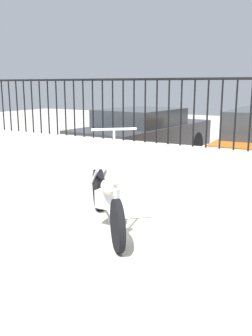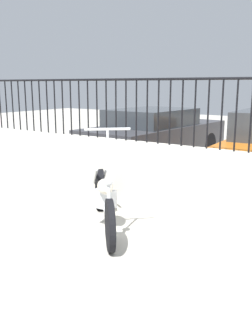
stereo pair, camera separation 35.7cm
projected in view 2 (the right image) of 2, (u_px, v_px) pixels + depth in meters
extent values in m
plane|color=#B7B2A5|center=(148.00, 302.00, 3.32)|extent=(40.00, 40.00, 0.00)
cube|color=beige|center=(239.00, 189.00, 5.08)|extent=(10.61, 0.18, 1.01)
cylinder|color=black|center=(0.00, 104.00, 7.66)|extent=(0.02, 0.02, 0.97)
cylinder|color=black|center=(6.00, 104.00, 7.55)|extent=(0.02, 0.02, 0.97)
cylinder|color=black|center=(13.00, 105.00, 7.44)|extent=(0.02, 0.02, 0.97)
cylinder|color=black|center=(19.00, 105.00, 7.33)|extent=(0.02, 0.02, 0.97)
cylinder|color=black|center=(26.00, 105.00, 7.22)|extent=(0.02, 0.02, 0.97)
cylinder|color=black|center=(33.00, 106.00, 7.11)|extent=(0.02, 0.02, 0.97)
cylinder|color=black|center=(40.00, 106.00, 7.00)|extent=(0.02, 0.02, 0.97)
cylinder|color=black|center=(47.00, 106.00, 6.89)|extent=(0.02, 0.02, 0.97)
cylinder|color=black|center=(55.00, 107.00, 6.78)|extent=(0.02, 0.02, 0.97)
cylinder|color=black|center=(63.00, 107.00, 6.67)|extent=(0.02, 0.02, 0.97)
cylinder|color=black|center=(71.00, 107.00, 6.56)|extent=(0.02, 0.02, 0.97)
cylinder|color=black|center=(79.00, 108.00, 6.45)|extent=(0.02, 0.02, 0.97)
cylinder|color=black|center=(88.00, 108.00, 6.34)|extent=(0.02, 0.02, 0.97)
cylinder|color=black|center=(97.00, 109.00, 6.23)|extent=(0.02, 0.02, 0.97)
cylinder|color=black|center=(106.00, 109.00, 6.12)|extent=(0.02, 0.02, 0.97)
cylinder|color=black|center=(116.00, 109.00, 6.01)|extent=(0.02, 0.02, 0.97)
cylinder|color=black|center=(126.00, 110.00, 5.90)|extent=(0.02, 0.02, 0.97)
cylinder|color=black|center=(136.00, 110.00, 5.79)|extent=(0.02, 0.02, 0.97)
cylinder|color=black|center=(147.00, 111.00, 5.68)|extent=(0.02, 0.02, 0.97)
cylinder|color=black|center=(158.00, 111.00, 5.57)|extent=(0.02, 0.02, 0.97)
cylinder|color=black|center=(170.00, 112.00, 5.46)|extent=(0.02, 0.02, 0.97)
cylinder|color=black|center=(182.00, 112.00, 5.36)|extent=(0.02, 0.02, 0.97)
cylinder|color=black|center=(195.00, 113.00, 5.25)|extent=(0.02, 0.02, 0.97)
cylinder|color=black|center=(208.00, 114.00, 5.14)|extent=(0.02, 0.02, 0.97)
cylinder|color=black|center=(222.00, 114.00, 5.03)|extent=(0.02, 0.02, 0.97)
cylinder|color=black|center=(236.00, 115.00, 4.92)|extent=(0.02, 0.02, 0.97)
cylinder|color=black|center=(251.00, 116.00, 4.81)|extent=(0.02, 0.02, 0.97)
cylinder|color=black|center=(246.00, 78.00, 4.76)|extent=(10.61, 0.04, 0.04)
cylinder|color=black|center=(110.00, 225.00, 4.29)|extent=(0.48, 0.50, 0.62)
cylinder|color=black|center=(100.00, 189.00, 5.76)|extent=(0.52, 0.54, 0.63)
cylinder|color=silver|center=(104.00, 205.00, 5.03)|extent=(1.00, 1.06, 0.06)
cube|color=silver|center=(104.00, 199.00, 4.96)|extent=(0.28, 0.18, 0.24)
ellipsoid|color=beige|center=(105.00, 186.00, 4.80)|extent=(0.43, 0.44, 0.18)
cube|color=black|center=(101.00, 183.00, 5.43)|extent=(0.31, 0.31, 0.06)
cylinder|color=silver|center=(109.00, 202.00, 4.32)|extent=(0.18, 0.19, 0.51)
sphere|color=silver|center=(108.00, 182.00, 4.33)|extent=(0.11, 0.11, 0.11)
cylinder|color=silver|center=(108.00, 155.00, 4.29)|extent=(0.03, 0.03, 0.59)
cylinder|color=silver|center=(108.00, 129.00, 4.23)|extent=(0.40, 0.38, 0.03)
cylinder|color=silver|center=(95.00, 176.00, 5.66)|extent=(0.55, 0.59, 0.43)
cylinder|color=silver|center=(104.00, 176.00, 5.68)|extent=(0.55, 0.59, 0.43)
cylinder|color=black|center=(158.00, 139.00, 10.94)|extent=(0.15, 0.65, 0.64)
cylinder|color=black|center=(209.00, 145.00, 9.96)|extent=(0.15, 0.65, 0.64)
cylinder|color=black|center=(97.00, 152.00, 8.92)|extent=(0.15, 0.65, 0.64)
cylinder|color=black|center=(152.00, 160.00, 7.94)|extent=(0.15, 0.65, 0.64)
cube|color=#38383D|center=(156.00, 138.00, 9.38)|extent=(1.99, 4.38, 0.67)
cube|color=#2D3338|center=(151.00, 117.00, 9.10)|extent=(1.67, 2.15, 0.40)
cylinder|color=black|center=(221.00, 177.00, 6.51)|extent=(0.15, 0.65, 0.64)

